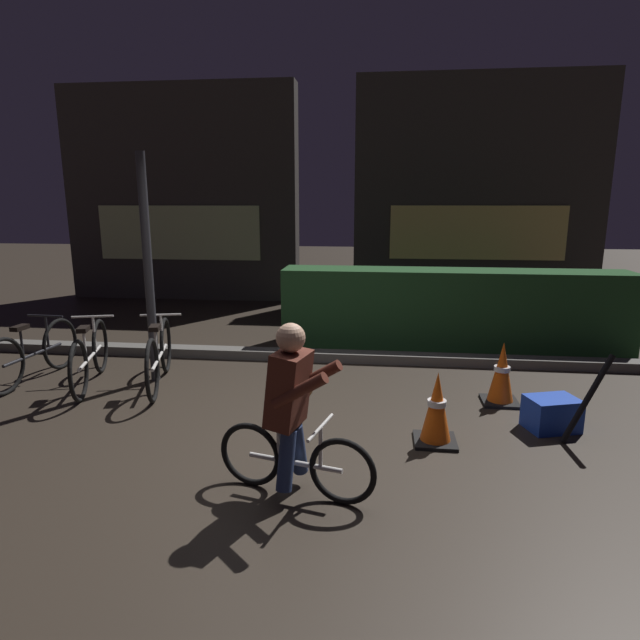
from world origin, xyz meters
name	(u,v)px	position (x,y,z in m)	size (l,w,h in m)	color
ground_plane	(291,430)	(0.00, 0.00, 0.00)	(40.00, 40.00, 0.00)	#2D261E
sidewalk_curb	(319,356)	(0.00, 2.20, 0.06)	(12.00, 0.24, 0.12)	#56544F
hedge_row	(452,309)	(1.80, 3.10, 0.55)	(4.80, 0.70, 1.10)	#214723
storefront_left	(182,195)	(-3.38, 6.50, 2.16)	(4.86, 0.54, 4.34)	#383330
storefront_right	(477,190)	(2.73, 7.20, 2.26)	(5.08, 0.54, 4.54)	#383330
street_post	(148,271)	(-1.80, 1.20, 1.28)	(0.10, 0.10, 2.56)	#2D2D33
parked_bike_leftmost	(34,353)	(-3.16, 1.02, 0.33)	(0.46, 1.57, 0.72)	black
parked_bike_left_mid	(90,356)	(-2.43, 0.94, 0.34)	(0.55, 1.57, 0.75)	black
parked_bike_center_left	(159,355)	(-1.66, 1.03, 0.35)	(0.53, 1.62, 0.77)	black
traffic_cone_near	(437,409)	(1.28, -0.10, 0.31)	(0.36, 0.36, 0.63)	black
traffic_cone_far	(502,374)	(2.03, 0.91, 0.31)	(0.36, 0.36, 0.64)	black
blue_crate	(552,414)	(2.36, 0.30, 0.15)	(0.44, 0.32, 0.30)	#193DB7
cyclist	(292,409)	(0.19, -1.02, 0.63)	(1.16, 0.61, 1.25)	black
closed_umbrella	(587,399)	(2.55, 0.05, 0.40)	(0.05, 0.05, 0.85)	black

